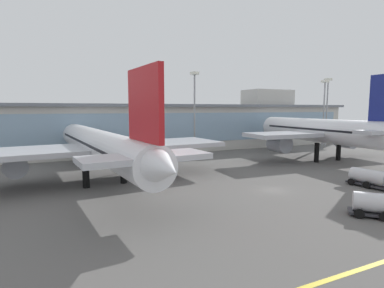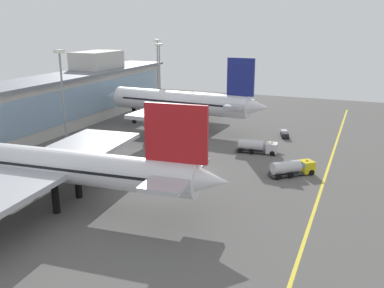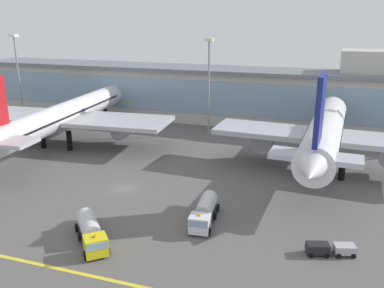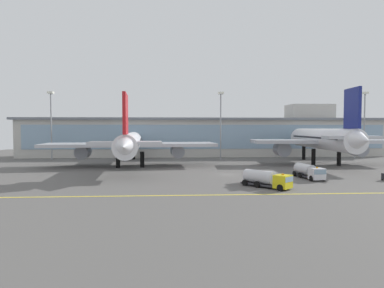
# 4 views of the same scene
# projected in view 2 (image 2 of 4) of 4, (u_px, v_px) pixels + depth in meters

# --- Properties ---
(ground_plane) EXTENTS (185.51, 185.51, 0.00)m
(ground_plane) POSITION_uv_depth(u_px,v_px,m) (205.00, 171.00, 83.24)
(ground_plane) COLOR #5B5956
(taxiway_centreline_stripe) EXTENTS (148.41, 0.50, 0.01)m
(taxiway_centreline_stripe) POSITION_uv_depth(u_px,v_px,m) (322.00, 187.00, 75.14)
(taxiway_centreline_stripe) COLOR yellow
(taxiway_centreline_stripe) RESTS_ON ground
(terminal_building) EXTENTS (135.51, 14.00, 19.20)m
(terminal_building) POSITION_uv_depth(u_px,v_px,m) (13.00, 112.00, 100.77)
(terminal_building) COLOR beige
(terminal_building) RESTS_ON ground
(airliner_near_left) EXTENTS (46.73, 59.63, 17.32)m
(airliner_near_left) POSITION_uv_depth(u_px,v_px,m) (46.00, 165.00, 67.20)
(airliner_near_left) COLOR black
(airliner_near_left) RESTS_ON ground
(airliner_near_right) EXTENTS (39.38, 48.53, 19.51)m
(airliner_near_right) POSITION_uv_depth(u_px,v_px,m) (180.00, 102.00, 114.61)
(airliner_near_right) COLOR black
(airliner_near_right) RESTS_ON ground
(fuel_tanker_truck) EXTENTS (7.83, 8.36, 2.90)m
(fuel_tanker_truck) POSITION_uv_depth(u_px,v_px,m) (293.00, 168.00, 80.57)
(fuel_tanker_truck) COLOR black
(fuel_tanker_truck) RESTS_ON ground
(baggage_tug_near) EXTENTS (3.76, 9.26, 2.90)m
(baggage_tug_near) POSITION_uv_depth(u_px,v_px,m) (258.00, 146.00, 94.23)
(baggage_tug_near) COLOR black
(baggage_tug_near) RESTS_ON ground
(service_truck_far) EXTENTS (5.79, 3.21, 1.40)m
(service_truck_far) POSITION_uv_depth(u_px,v_px,m) (285.00, 134.00, 107.78)
(service_truck_far) COLOR black
(service_truck_far) RESTS_ON ground
(apron_light_mast_west) EXTENTS (1.80, 1.80, 22.12)m
(apron_light_mast_west) POSITION_uv_depth(u_px,v_px,m) (62.00, 84.00, 95.55)
(apron_light_mast_west) COLOR gray
(apron_light_mast_west) RESTS_ON ground
(apron_light_mast_centre) EXTENTS (1.80, 1.80, 22.57)m
(apron_light_mast_centre) POSITION_uv_depth(u_px,v_px,m) (158.00, 63.00, 139.69)
(apron_light_mast_centre) COLOR gray
(apron_light_mast_centre) RESTS_ON ground
(apron_light_mast_far_east) EXTENTS (1.80, 1.80, 21.51)m
(apron_light_mast_far_east) POSITION_uv_depth(u_px,v_px,m) (160.00, 67.00, 134.28)
(apron_light_mast_far_east) COLOR gray
(apron_light_mast_far_east) RESTS_ON ground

